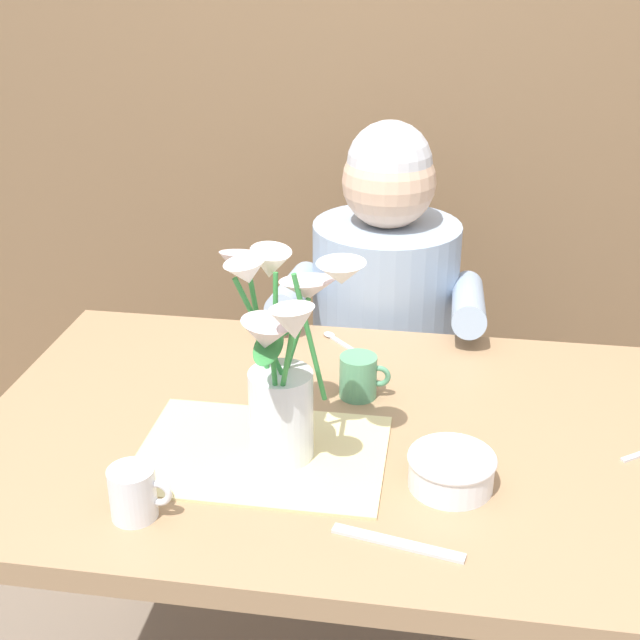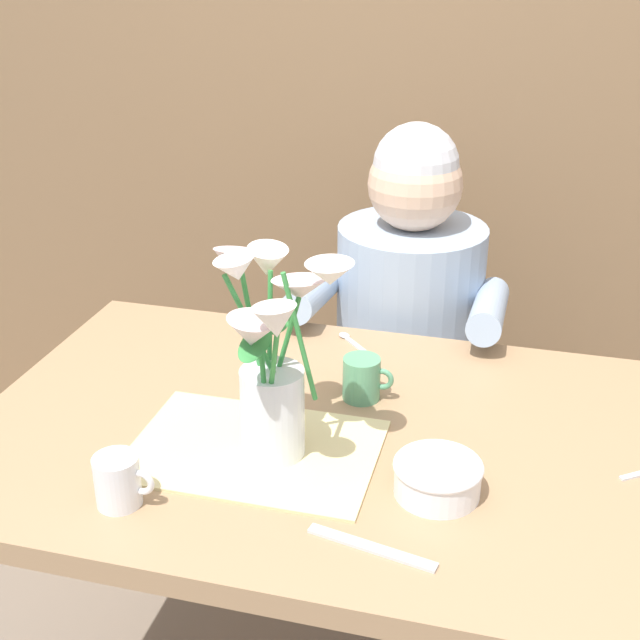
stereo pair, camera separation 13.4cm
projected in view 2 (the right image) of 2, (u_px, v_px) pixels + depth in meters
wood_panel_backdrop at (428, 40)px, 2.16m from camera, size 4.00×0.10×2.50m
dining_table at (322, 475)px, 1.50m from camera, size 1.20×0.80×0.74m
seated_person at (406, 361)px, 2.06m from camera, size 0.45×0.47×1.14m
striped_placemat at (254, 450)px, 1.40m from camera, size 0.40×0.28×0.00m
flower_vase at (272, 358)px, 1.31m from camera, size 0.24×0.27×0.35m
ceramic_bowl at (438, 477)px, 1.28m from camera, size 0.14×0.14×0.06m
dinner_knife at (371, 547)px, 1.18m from camera, size 0.19×0.06×0.00m
ceramic_mug at (362, 378)px, 1.54m from camera, size 0.09×0.07×0.08m
tea_cup at (119, 481)px, 1.26m from camera, size 0.09×0.07×0.08m
spoon_1 at (351, 341)px, 1.76m from camera, size 0.09×0.10×0.01m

